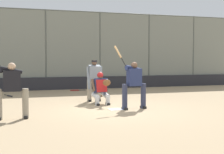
% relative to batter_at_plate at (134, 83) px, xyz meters
% --- Properties ---
extents(ground_plane, '(160.00, 160.00, 0.00)m').
position_rel_batter_at_plate_xyz_m(ground_plane, '(0.64, -0.09, -0.88)').
color(ground_plane, tan).
extents(home_plate_marker, '(0.43, 0.43, 0.01)m').
position_rel_batter_at_plate_xyz_m(home_plate_marker, '(0.64, -0.09, -0.87)').
color(home_plate_marker, white).
rests_on(home_plate_marker, ground_plane).
extents(backstop_fence, '(22.00, 0.08, 4.48)m').
position_rel_batter_at_plate_xyz_m(backstop_fence, '(0.64, -7.81, 1.45)').
color(backstop_fence, '#515651').
rests_on(backstop_fence, ground_plane).
extents(padding_wall, '(21.48, 0.18, 0.70)m').
position_rel_batter_at_plate_xyz_m(padding_wall, '(0.64, -7.71, -0.53)').
color(padding_wall, '#28282D').
rests_on(padding_wall, ground_plane).
extents(bleachers_beyond, '(15.34, 3.05, 1.80)m').
position_rel_batter_at_plate_xyz_m(bleachers_beyond, '(-2.06, -10.66, -0.29)').
color(bleachers_beyond, slate).
rests_on(bleachers_beyond, ground_plane).
extents(batter_at_plate, '(1.08, 0.58, 2.18)m').
position_rel_batter_at_plate_xyz_m(batter_at_plate, '(0.00, 0.00, 0.00)').
color(batter_at_plate, '#2D334C').
rests_on(batter_at_plate, ground_plane).
extents(catcher_behind_plate, '(0.66, 0.77, 1.23)m').
position_rel_batter_at_plate_xyz_m(catcher_behind_plate, '(0.80, -1.35, -0.24)').
color(catcher_behind_plate, silver).
rests_on(catcher_behind_plate, ground_plane).
extents(umpire_home, '(0.68, 0.42, 1.68)m').
position_rel_batter_at_plate_xyz_m(umpire_home, '(0.82, -2.28, 0.02)').
color(umpire_home, gray).
rests_on(umpire_home, ground_plane).
extents(batter_on_deck, '(1.03, 0.58, 2.15)m').
position_rel_batter_at_plate_xyz_m(batter_on_deck, '(3.98, 0.66, -0.00)').
color(batter_on_deck, gray).
rests_on(batter_on_deck, ground_plane).
extents(spare_bat_third_base_side, '(0.84, 0.10, 0.07)m').
position_rel_batter_at_plate_xyz_m(spare_bat_third_base_side, '(0.74, -6.71, -0.85)').
color(spare_bat_third_base_side, black).
rests_on(spare_bat_third_base_side, ground_plane).
extents(spare_bat_first_base_side, '(0.38, 0.83, 0.07)m').
position_rel_batter_at_plate_xyz_m(spare_bat_first_base_side, '(4.15, -5.09, -0.85)').
color(spare_bat_first_base_side, black).
rests_on(spare_bat_first_base_side, ground_plane).
extents(fielding_glove_on_dirt, '(0.28, 0.21, 0.10)m').
position_rel_batter_at_plate_xyz_m(fielding_glove_on_dirt, '(0.17, -3.77, -0.83)').
color(fielding_glove_on_dirt, '#56331E').
rests_on(fielding_glove_on_dirt, ground_plane).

